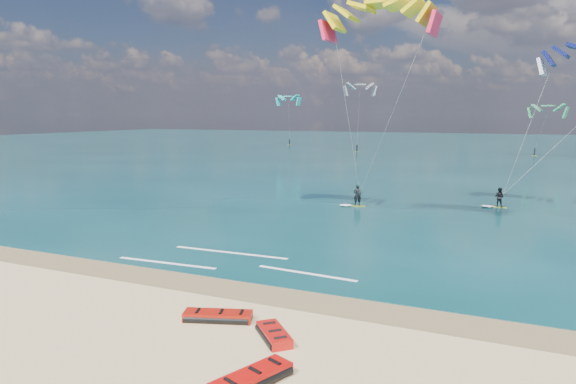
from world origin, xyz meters
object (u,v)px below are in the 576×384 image
object	(u,v)px
packed_kite_left	(218,320)
kitesurfer_far	(547,119)
packed_kite_mid	(274,339)
packed_kite_right	(252,384)
kitesurfer_main	(367,106)

from	to	relation	value
packed_kite_left	kitesurfer_far	world-z (taller)	kitesurfer_far
packed_kite_mid	kitesurfer_far	bearing A→B (deg)	119.07
packed_kite_right	kitesurfer_far	size ratio (longest dim) A/B	0.20
packed_kite_mid	packed_kite_left	bearing A→B (deg)	-146.12
packed_kite_right	packed_kite_left	bearing A→B (deg)	65.20
packed_kite_left	packed_kite_right	distance (m)	4.90
kitesurfer_main	kitesurfer_far	world-z (taller)	kitesurfer_main
packed_kite_right	kitesurfer_main	xyz separation A→B (m)	(-3.50, 25.03, 8.27)
packed_kite_left	packed_kite_mid	size ratio (longest dim) A/B	1.30
packed_kite_mid	kitesurfer_main	size ratio (longest dim) A/B	0.13
kitesurfer_far	packed_kite_mid	bearing A→B (deg)	-105.82
packed_kite_right	kitesurfer_main	world-z (taller)	kitesurfer_main
packed_kite_right	kitesurfer_far	bearing A→B (deg)	7.07
packed_kite_mid	kitesurfer_main	distance (m)	23.72
packed_kite_left	packed_kite_right	bearing A→B (deg)	-65.61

